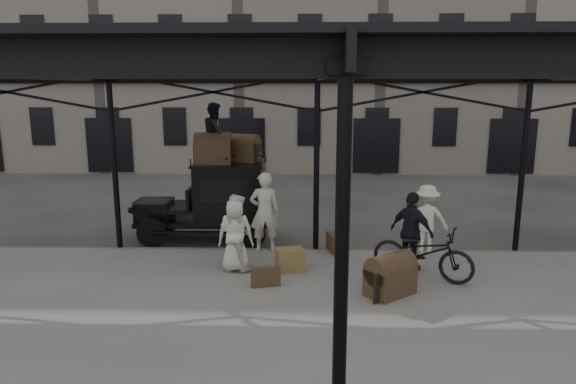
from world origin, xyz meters
The scene contains 18 objects.
ground centered at (0.00, 0.00, 0.00)m, with size 120.00×120.00×0.00m, color #383533.
platform centered at (0.00, -2.00, 0.07)m, with size 28.00×8.00×0.15m, color slate.
canopy centered at (0.00, -1.72, 4.60)m, with size 22.50×9.00×4.74m.
building_frontage centered at (0.00, 18.00, 7.00)m, with size 64.00×8.00×14.00m, color slate.
taxi centered at (-2.62, 3.17, 1.20)m, with size 3.65×1.55×2.18m.
porter_left centered at (-1.27, 1.80, 1.15)m, with size 0.73×0.48×2.00m, color beige.
porter_midleft centered at (-1.83, 0.53, 1.01)m, with size 0.83×0.65×1.72m, color silver.
porter_centre centered at (-1.82, 0.43, 0.96)m, with size 0.80×0.52×1.63m, color #BCB6AC.
porter_official centered at (2.07, 0.52, 1.04)m, with size 1.04×0.43×1.78m, color black.
porter_right centered at (2.69, 1.80, 1.00)m, with size 1.10×0.63×1.70m, color silver.
bicycle centered at (2.22, 0.06, 0.72)m, with size 0.76×2.17×1.14m, color black.
porter_roof centered at (-2.65, 3.07, 2.98)m, with size 0.78×0.60×1.60m, color black.
steamer_trunk_roof_near centered at (-2.70, 2.92, 2.52)m, with size 0.94×0.57×0.69m, color #452F20, non-canonical shape.
steamer_trunk_roof_far centered at (-1.95, 3.37, 2.49)m, with size 0.85×0.52×0.62m, color #452F20, non-canonical shape.
steamer_trunk_platform centered at (1.38, -0.86, 0.50)m, with size 0.95×0.58×0.70m, color #452F20, non-canonical shape.
wicker_hamper centered at (-0.62, 0.43, 0.40)m, with size 0.60×0.45×0.50m, color brown.
suitcase_upright centered at (0.40, 1.80, 0.38)m, with size 0.15×0.60×0.45m, color #452F20.
suitcase_flat centered at (-1.10, -0.50, 0.35)m, with size 0.60×0.15×0.40m, color #452F20.
Camera 1 is at (-0.39, -10.44, 4.20)m, focal length 32.00 mm.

